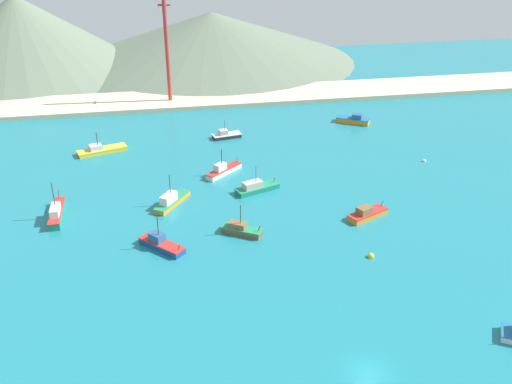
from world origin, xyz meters
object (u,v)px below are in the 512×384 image
at_px(fishing_boat_1, 171,200).
at_px(fishing_boat_7, 223,170).
at_px(fishing_boat_3, 256,187).
at_px(radio_tower, 167,44).
at_px(fishing_boat_4, 367,213).
at_px(buoy_0, 371,256).
at_px(fishing_boat_5, 241,229).
at_px(fishing_boat_2, 354,120).
at_px(fishing_boat_9, 101,150).
at_px(fishing_boat_0, 161,244).
at_px(fishing_boat_10, 226,135).
at_px(fishing_boat_6, 57,213).
at_px(buoy_2, 424,161).

bearing_deg(fishing_boat_1, fishing_boat_7, 46.27).
distance_m(fishing_boat_3, radio_tower, 61.39).
bearing_deg(fishing_boat_4, buoy_0, -107.19).
xyz_separation_m(fishing_boat_5, buoy_0, (19.11, -10.96, -0.60)).
bearing_deg(fishing_boat_2, fishing_boat_1, -142.71).
xyz_separation_m(fishing_boat_9, buoy_0, (44.53, -51.70, -0.50)).
distance_m(fishing_boat_0, radio_tower, 77.19).
bearing_deg(radio_tower, fishing_boat_1, -92.74).
bearing_deg(fishing_boat_2, radio_tower, 152.09).
relative_size(fishing_boat_9, buoy_0, 10.48).
bearing_deg(fishing_boat_7, fishing_boat_5, -90.35).
height_order(fishing_boat_1, fishing_boat_9, fishing_boat_1).
bearing_deg(fishing_boat_2, buoy_0, -106.47).
bearing_deg(fishing_boat_9, fishing_boat_3, -39.46).
height_order(fishing_boat_4, fishing_boat_9, fishing_boat_9).
distance_m(fishing_boat_7, fishing_boat_10, 20.66).
bearing_deg(fishing_boat_7, fishing_boat_1, -133.73).
relative_size(fishing_boat_4, radio_tower, 0.25).
distance_m(fishing_boat_5, fishing_boat_10, 44.96).
relative_size(fishing_boat_3, fishing_boat_6, 0.87).
bearing_deg(buoy_2, buoy_0, -126.22).
height_order(fishing_boat_6, fishing_boat_7, fishing_boat_6).
relative_size(fishing_boat_0, buoy_0, 7.23).
xyz_separation_m(fishing_boat_7, fishing_boat_9, (-25.57, 16.30, -0.20)).
bearing_deg(fishing_boat_5, radio_tower, 96.43).
xyz_separation_m(fishing_boat_1, radio_tower, (2.90, 60.50, 15.68)).
relative_size(fishing_boat_5, buoy_0, 6.57).
relative_size(buoy_2, radio_tower, 0.02).
bearing_deg(buoy_0, fishing_boat_9, 130.74).
bearing_deg(fishing_boat_0, fishing_boat_7, 62.80).
xyz_separation_m(fishing_boat_3, buoy_0, (13.74, -26.35, -0.64)).
bearing_deg(fishing_boat_0, fishing_boat_4, 5.88).
bearing_deg(fishing_boat_3, radio_tower, 103.27).
xyz_separation_m(fishing_boat_10, buoy_0, (15.62, -55.79, -0.52)).
height_order(fishing_boat_2, fishing_boat_10, fishing_boat_10).
distance_m(fishing_boat_3, fishing_boat_10, 29.49).
bearing_deg(fishing_boat_4, fishing_boat_7, 134.89).
xyz_separation_m(fishing_boat_6, buoy_0, (50.58, -22.32, -0.84)).
distance_m(fishing_boat_2, fishing_boat_3, 46.25).
distance_m(fishing_boat_10, buoy_2, 46.01).
xyz_separation_m(fishing_boat_7, buoy_0, (18.96, -35.40, -0.70)).
distance_m(fishing_boat_6, fishing_boat_10, 48.40).
height_order(fishing_boat_2, fishing_boat_3, fishing_boat_3).
relative_size(fishing_boat_1, fishing_boat_3, 1.00).
height_order(fishing_boat_4, buoy_0, fishing_boat_4).
bearing_deg(fishing_boat_1, buoy_0, -37.96).
bearing_deg(fishing_boat_0, fishing_boat_9, 105.42).
bearing_deg(fishing_boat_5, fishing_boat_4, 3.80).
height_order(fishing_boat_1, fishing_boat_2, fishing_boat_1).
bearing_deg(fishing_boat_6, fishing_boat_7, 22.47).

